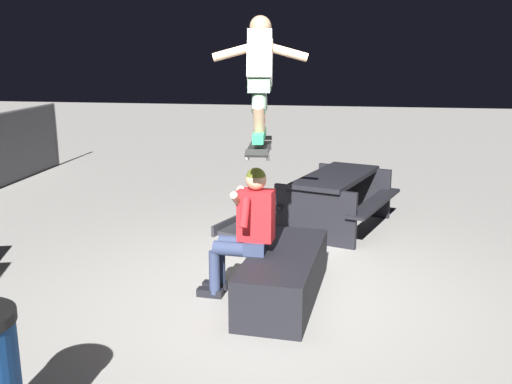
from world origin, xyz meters
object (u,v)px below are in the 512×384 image
object	(u,v)px
skateboard	(259,147)
skater_airborne	(260,72)
ledge_box_main	(284,276)
person_sitting_on_ledge	(245,226)
picnic_table_back	(336,192)
kicker_ramp	(264,224)

from	to	relation	value
skateboard	skater_airborne	xyz separation A→B (m)	(0.06, 0.01, 0.69)
ledge_box_main	skater_airborne	distance (m)	1.97
ledge_box_main	person_sitting_on_ledge	world-z (taller)	person_sitting_on_ledge
person_sitting_on_ledge	picnic_table_back	distance (m)	2.63
ledge_box_main	skateboard	xyz separation A→B (m)	(-0.01, 0.24, 1.27)
ledge_box_main	skater_airborne	xyz separation A→B (m)	(0.04, 0.25, 1.96)
ledge_box_main	skateboard	size ratio (longest dim) A/B	1.63
skater_airborne	picnic_table_back	world-z (taller)	skater_airborne
ledge_box_main	picnic_table_back	distance (m)	2.53
kicker_ramp	picnic_table_back	world-z (taller)	picnic_table_back
kicker_ramp	skateboard	bearing A→B (deg)	-172.93
skateboard	skater_airborne	world-z (taller)	skater_airborne
skateboard	skater_airborne	size ratio (longest dim) A/B	0.92
skateboard	skater_airborne	distance (m)	0.69
ledge_box_main	picnic_table_back	world-z (taller)	picnic_table_back
picnic_table_back	ledge_box_main	bearing A→B (deg)	169.92
skateboard	picnic_table_back	world-z (taller)	skateboard
ledge_box_main	kicker_ramp	bearing A→B (deg)	12.96
person_sitting_on_ledge	skateboard	bearing A→B (deg)	-91.99
kicker_ramp	picnic_table_back	size ratio (longest dim) A/B	0.71
ledge_box_main	person_sitting_on_ledge	bearing A→B (deg)	91.12
skater_airborne	skateboard	bearing A→B (deg)	-174.47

